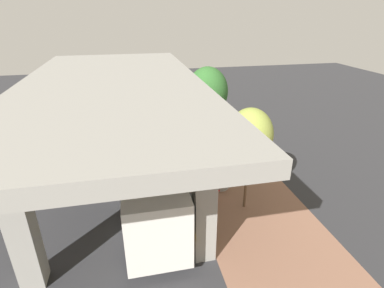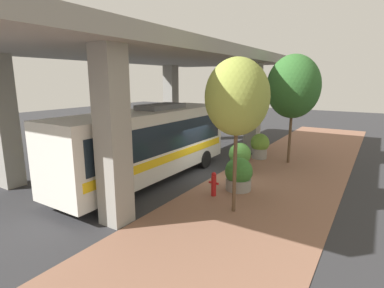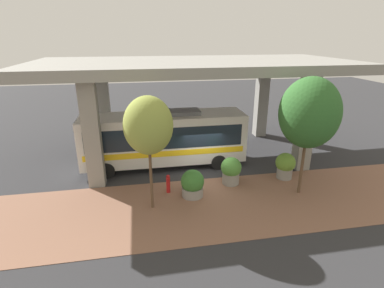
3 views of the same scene
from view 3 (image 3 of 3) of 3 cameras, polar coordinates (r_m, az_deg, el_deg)
ground_plane at (r=18.40m, az=2.74°, el=-6.67°), size 80.00×80.00×0.00m
sidewalk_strip at (r=15.86m, az=5.20°, el=-11.44°), size 6.00×40.00×0.02m
overpass at (r=20.48m, az=0.46°, el=13.46°), size 9.40×20.87×6.69m
bus at (r=19.57m, az=-5.38°, el=1.38°), size 2.77×10.45×3.75m
fire_hydrant at (r=16.71m, az=-4.56°, el=-7.54°), size 0.45×0.22×1.09m
planter_front at (r=17.63m, az=7.45°, el=-5.01°), size 1.20×1.20×1.65m
planter_middle at (r=19.00m, az=17.33°, el=-3.89°), size 1.18×1.18×1.62m
planter_back at (r=16.24m, az=0.10°, el=-7.62°), size 1.26×1.26×1.53m
street_tree_near at (r=16.31m, az=21.46°, el=5.52°), size 3.05×3.05×6.40m
street_tree_far at (r=13.93m, az=-8.33°, el=3.47°), size 2.31×2.31×5.75m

